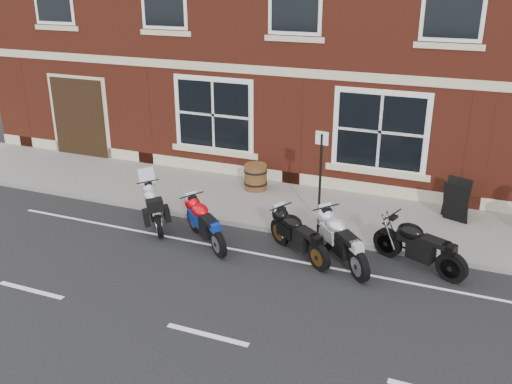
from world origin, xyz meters
TOP-DOWN VIEW (x-y plane):
  - ground at (0.00, 0.00)m, footprint 80.00×80.00m
  - sidewalk at (0.00, 3.00)m, footprint 30.00×3.00m
  - kerb at (0.00, 1.42)m, footprint 30.00×0.16m
  - moto_touring_silver at (-3.32, 0.74)m, footprint 1.36×1.66m
  - moto_sport_red at (-1.67, 0.29)m, footprint 1.70×1.48m
  - moto_sport_black at (0.56, 0.49)m, footprint 1.79×1.34m
  - moto_sport_silver at (1.54, 0.54)m, footprint 1.61×1.79m
  - moto_naked_black at (3.11, 0.93)m, footprint 2.11×1.06m
  - a_board_sign at (3.69, 3.61)m, footprint 0.74×0.61m
  - barrel_planter at (-1.80, 3.69)m, footprint 0.67×0.67m
  - parking_sign at (0.52, 2.20)m, footprint 0.33×0.07m

SIDE VIEW (x-z plane):
  - ground at x=0.00m, z-range 0.00..0.00m
  - sidewalk at x=0.00m, z-range 0.00..0.12m
  - kerb at x=0.00m, z-range 0.00..0.12m
  - barrel_planter at x=-1.80m, z-range 0.12..0.87m
  - moto_touring_silver at x=-3.32m, z-range -0.12..1.21m
  - moto_sport_black at x=0.56m, z-range 0.07..1.02m
  - moto_sport_red at x=-1.67m, z-range 0.07..1.03m
  - moto_naked_black at x=3.11m, z-range 0.08..1.09m
  - moto_sport_silver at x=1.54m, z-range 0.08..1.09m
  - a_board_sign at x=3.69m, z-range 0.12..1.18m
  - parking_sign at x=0.52m, z-range 0.30..2.65m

